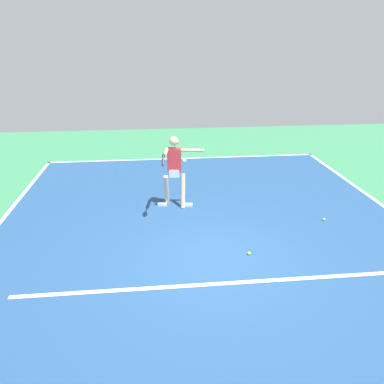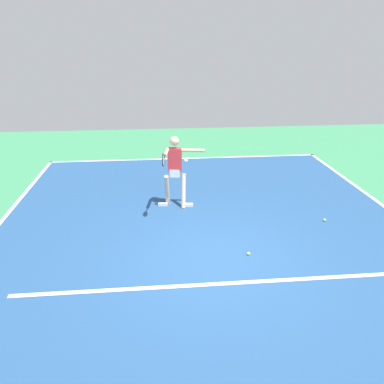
{
  "view_description": "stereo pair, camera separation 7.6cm",
  "coord_description": "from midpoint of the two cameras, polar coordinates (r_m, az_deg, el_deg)",
  "views": [
    {
      "loc": [
        1.12,
        6.29,
        3.98
      ],
      "look_at": [
        0.3,
        -1.31,
        0.9
      ],
      "focal_mm": 35.33,
      "sensor_mm": 36.0,
      "label": 1
    },
    {
      "loc": [
        1.04,
        6.3,
        3.98
      ],
      "look_at": [
        0.3,
        -1.31,
        0.9
      ],
      "focal_mm": 35.33,
      "sensor_mm": 36.0,
      "label": 2
    }
  ],
  "objects": [
    {
      "name": "ground_plane",
      "position": [
        7.52,
        3.09,
        -10.03
      ],
      "size": [
        23.71,
        23.71,
        0.0
      ],
      "primitive_type": "plane",
      "color": "#388456"
    },
    {
      "name": "court_surface",
      "position": [
        7.52,
        3.09,
        -10.02
      ],
      "size": [
        9.61,
        13.74,
        0.0
      ],
      "primitive_type": "cube",
      "color": "navy",
      "rests_on": "ground_plane"
    },
    {
      "name": "court_line_baseline_near",
      "position": [
        13.74,
        -1.37,
        5.11
      ],
      "size": [
        9.61,
        0.1,
        0.01
      ],
      "primitive_type": "cube",
      "color": "white",
      "rests_on": "ground_plane"
    },
    {
      "name": "court_line_service",
      "position": [
        6.85,
        4.2,
        -13.62
      ],
      "size": [
        7.21,
        0.1,
        0.01
      ],
      "primitive_type": "cube",
      "color": "white",
      "rests_on": "ground_plane"
    },
    {
      "name": "court_line_centre_mark",
      "position": [
        13.55,
        -1.3,
        4.86
      ],
      "size": [
        0.1,
        0.3,
        0.01
      ],
      "primitive_type": "cube",
      "color": "white",
      "rests_on": "ground_plane"
    },
    {
      "name": "tennis_player",
      "position": [
        9.36,
        -2.89,
        3.78
      ],
      "size": [
        1.19,
        1.25,
        1.84
      ],
      "rotation": [
        0.0,
        0.0,
        -0.14
      ],
      "color": "beige",
      "rests_on": "ground_plane"
    },
    {
      "name": "tennis_ball_near_player",
      "position": [
        9.49,
        19.08,
        -3.93
      ],
      "size": [
        0.07,
        0.07,
        0.07
      ],
      "primitive_type": "sphere",
      "color": "#C6E53D",
      "rests_on": "ground_plane"
    },
    {
      "name": "tennis_ball_centre_court",
      "position": [
        7.7,
        8.32,
        -9.15
      ],
      "size": [
        0.07,
        0.07,
        0.07
      ],
      "primitive_type": "sphere",
      "color": "#C6E53D",
      "rests_on": "ground_plane"
    }
  ]
}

